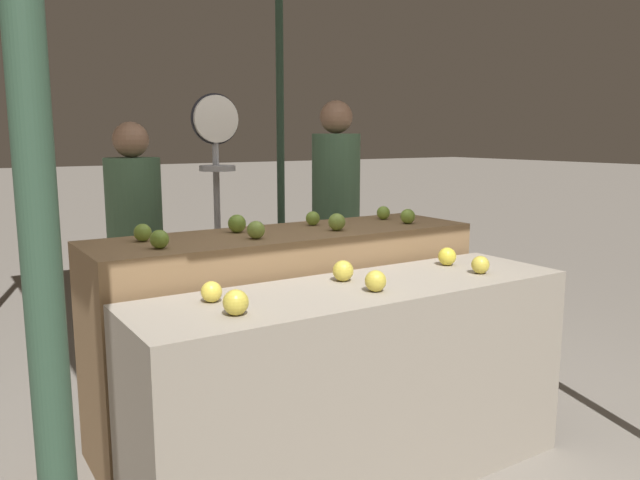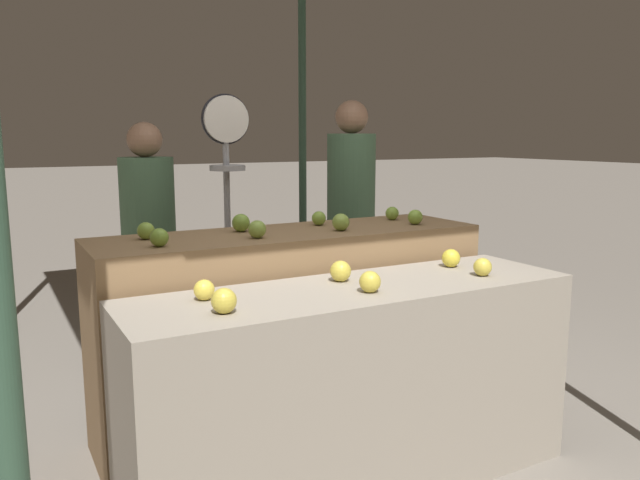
% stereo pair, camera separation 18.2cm
% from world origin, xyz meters
% --- Properties ---
extents(display_counter_front, '(1.91, 0.55, 0.86)m').
position_xyz_m(display_counter_front, '(0.00, 0.00, 0.43)').
color(display_counter_front, gray).
rests_on(display_counter_front, ground_plane).
extents(display_counter_back, '(1.91, 0.55, 1.01)m').
position_xyz_m(display_counter_back, '(0.00, 0.60, 0.50)').
color(display_counter_back, olive).
rests_on(display_counter_back, ground_plane).
extents(apple_front_0, '(0.09, 0.09, 0.09)m').
position_xyz_m(apple_front_0, '(-0.60, -0.11, 0.90)').
color(apple_front_0, gold).
rests_on(apple_front_0, display_counter_front).
extents(apple_front_1, '(0.09, 0.09, 0.09)m').
position_xyz_m(apple_front_1, '(-0.00, -0.10, 0.90)').
color(apple_front_1, gold).
rests_on(apple_front_1, display_counter_front).
extents(apple_front_2, '(0.08, 0.08, 0.08)m').
position_xyz_m(apple_front_2, '(0.59, -0.10, 0.90)').
color(apple_front_2, gold).
rests_on(apple_front_2, display_counter_front).
extents(apple_front_3, '(0.08, 0.08, 0.08)m').
position_xyz_m(apple_front_3, '(-0.61, 0.10, 0.90)').
color(apple_front_3, yellow).
rests_on(apple_front_3, display_counter_front).
extents(apple_front_4, '(0.09, 0.09, 0.09)m').
position_xyz_m(apple_front_4, '(-0.01, 0.11, 0.90)').
color(apple_front_4, gold).
rests_on(apple_front_4, display_counter_front).
extents(apple_front_5, '(0.09, 0.09, 0.09)m').
position_xyz_m(apple_front_5, '(0.60, 0.12, 0.90)').
color(apple_front_5, gold).
rests_on(apple_front_5, display_counter_front).
extents(apple_back_0, '(0.08, 0.08, 0.08)m').
position_xyz_m(apple_back_0, '(-0.67, 0.48, 1.05)').
color(apple_back_0, '#7AA338').
rests_on(apple_back_0, display_counter_back).
extents(apple_back_1, '(0.08, 0.08, 0.08)m').
position_xyz_m(apple_back_1, '(-0.22, 0.49, 1.05)').
color(apple_back_1, '#8EB247').
rests_on(apple_back_1, display_counter_back).
extents(apple_back_2, '(0.09, 0.09, 0.09)m').
position_xyz_m(apple_back_2, '(0.22, 0.50, 1.05)').
color(apple_back_2, '#8EB247').
rests_on(apple_back_2, display_counter_back).
extents(apple_back_3, '(0.08, 0.08, 0.08)m').
position_xyz_m(apple_back_3, '(0.68, 0.50, 1.05)').
color(apple_back_3, '#84AD3D').
rests_on(apple_back_3, display_counter_back).
extents(apple_back_4, '(0.08, 0.08, 0.08)m').
position_xyz_m(apple_back_4, '(-0.68, 0.70, 1.05)').
color(apple_back_4, '#84AD3D').
rests_on(apple_back_4, display_counter_back).
extents(apple_back_5, '(0.09, 0.09, 0.09)m').
position_xyz_m(apple_back_5, '(-0.22, 0.71, 1.05)').
color(apple_back_5, '#7AA338').
rests_on(apple_back_5, display_counter_back).
extents(apple_back_6, '(0.07, 0.07, 0.07)m').
position_xyz_m(apple_back_6, '(0.22, 0.71, 1.05)').
color(apple_back_6, '#84AD3D').
rests_on(apple_back_6, display_counter_back).
extents(apple_back_7, '(0.07, 0.07, 0.07)m').
position_xyz_m(apple_back_7, '(0.67, 0.70, 1.05)').
color(apple_back_7, '#84AD3D').
rests_on(apple_back_7, display_counter_back).
extents(produce_scale, '(0.28, 0.20, 1.70)m').
position_xyz_m(produce_scale, '(-0.08, 1.25, 1.23)').
color(produce_scale, '#99999E').
rests_on(produce_scale, ground_plane).
extents(person_vendor_at_scale, '(0.43, 0.43, 1.55)m').
position_xyz_m(person_vendor_at_scale, '(-0.45, 1.61, 0.90)').
color(person_vendor_at_scale, '#2D2D38').
rests_on(person_vendor_at_scale, ground_plane).
extents(person_customer_left, '(0.42, 0.42, 1.71)m').
position_xyz_m(person_customer_left, '(0.94, 1.58, 0.99)').
color(person_customer_left, '#2D2D38').
rests_on(person_customer_left, ground_plane).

